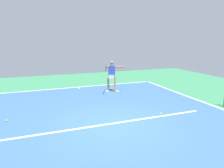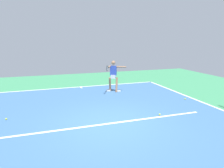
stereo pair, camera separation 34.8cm
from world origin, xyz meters
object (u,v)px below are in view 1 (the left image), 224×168
Objects in this scene: tennis_player at (112,74)px; tennis_ball_far_corner at (161,114)px; tennis_ball_by_sideline at (6,121)px; tennis_ball_near_player at (183,98)px.

tennis_player reaches higher than tennis_ball_far_corner.
tennis_ball_near_player is at bearing -179.21° from tennis_ball_by_sideline.
tennis_ball_near_player is 7.66m from tennis_ball_by_sideline.
tennis_ball_by_sideline is (7.66, 0.11, 0.00)m from tennis_ball_near_player.
tennis_player is 3.84m from tennis_ball_near_player.
tennis_ball_near_player is 2.65m from tennis_ball_far_corner.
tennis_ball_far_corner and tennis_ball_by_sideline have the same top height.
tennis_ball_near_player is at bearing 165.46° from tennis_player.
tennis_ball_near_player and tennis_ball_by_sideline have the same top height.
tennis_ball_far_corner is (-0.52, 3.93, -0.94)m from tennis_player.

